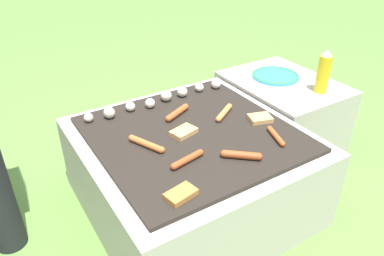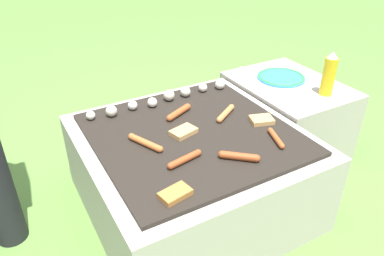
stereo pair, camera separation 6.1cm
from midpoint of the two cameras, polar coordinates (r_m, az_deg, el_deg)
name	(u,v)px [view 1 (the left image)]	position (r m, az deg, el deg)	size (l,w,h in m)	color
ground_plane	(192,203)	(1.81, -0.99, -11.38)	(14.00, 14.00, 0.00)	#567F38
grill	(192,170)	(1.68, -1.05, -6.45)	(0.90, 0.90, 0.39)	#B2AA9E
side_ledge	(280,114)	(2.17, 12.50, 2.15)	(0.48, 0.63, 0.39)	#B2AA9E
sausage_back_center	(224,113)	(1.69, 3.88, 2.36)	(0.14, 0.10, 0.03)	#C6753D
sausage_front_right	(187,159)	(1.38, -1.98, -4.81)	(0.15, 0.05, 0.03)	#93421E
sausage_front_center	(276,136)	(1.55, 11.56, -1.21)	(0.06, 0.14, 0.02)	#A34C23
sausage_mid_right	(146,144)	(1.48, -8.16, -2.40)	(0.09, 0.17, 0.03)	#B7602D
sausage_front_left	(177,113)	(1.69, -3.29, 2.36)	(0.15, 0.09, 0.03)	#A34C23
sausage_back_right	(241,155)	(1.41, 6.28, -4.14)	(0.13, 0.11, 0.03)	#93421E
bread_slice_right	(184,132)	(1.55, -2.42, -0.60)	(0.12, 0.09, 0.02)	tan
bread_slice_center	(181,194)	(1.24, -3.15, -10.05)	(0.11, 0.08, 0.02)	#B27033
bread_slice_left	(260,118)	(1.67, 9.31, 1.46)	(0.12, 0.10, 0.02)	tan
mushroom_row	(161,98)	(1.80, -5.73, 4.53)	(0.72, 0.07, 0.05)	beige
plate_colorful	(276,76)	(2.13, 11.80, 7.82)	(0.26, 0.26, 0.02)	#338CCC
condiment_bottle	(324,72)	(1.97, 18.57, 8.07)	(0.06, 0.06, 0.22)	gold
fork_utensil	(249,69)	(2.20, 7.82, 8.84)	(0.12, 0.17, 0.01)	silver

